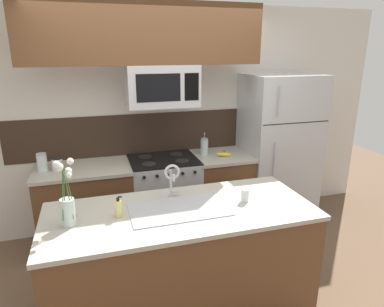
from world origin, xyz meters
name	(u,v)px	position (x,y,z in m)	size (l,w,h in m)	color
ground_plane	(185,277)	(0.00, 0.00, 0.00)	(10.00, 10.00, 0.00)	brown
rear_partition	(180,118)	(0.30, 1.28, 1.30)	(5.20, 0.10, 2.60)	silver
splash_band	(157,133)	(0.00, 1.22, 1.15)	(3.36, 0.01, 0.48)	#332319
back_counter_left	(87,206)	(-0.87, 0.90, 0.46)	(1.01, 0.65, 0.91)	brown
back_counter_right	(220,190)	(0.70, 0.90, 0.46)	(0.68, 0.65, 0.91)	brown
stove_range	(164,196)	(0.00, 0.90, 0.46)	(0.76, 0.64, 0.93)	#B7BABF
microwave	(162,86)	(0.00, 0.88, 1.74)	(0.74, 0.40, 0.43)	#B7BABF
upper_cabinet_band	(144,33)	(-0.17, 0.85, 2.26)	(2.38, 0.34, 0.60)	brown
refrigerator	(277,149)	(1.46, 0.92, 0.91)	(0.87, 0.74, 1.83)	#B7BABF
storage_jar_tall	(42,162)	(-1.26, 0.90, 1.00)	(0.10, 0.10, 0.19)	silver
storage_jar_medium	(57,164)	(-1.12, 0.89, 0.98)	(0.11, 0.11, 0.13)	silver
banana_bunch	(224,154)	(0.71, 0.84, 0.93)	(0.19, 0.12, 0.08)	yellow
french_press	(204,147)	(0.51, 0.96, 1.01)	(0.09, 0.09, 0.27)	silver
island_counter	(182,259)	(-0.13, -0.35, 0.46)	(2.10, 0.88, 0.91)	brown
kitchen_sink	(179,218)	(-0.15, -0.35, 0.84)	(0.76, 0.44, 0.16)	#ADAFB5
sink_faucet	(172,176)	(-0.15, -0.13, 1.11)	(0.14, 0.14, 0.31)	#B7BABF
dish_soap_bottle	(118,208)	(-0.61, -0.33, 0.98)	(0.06, 0.05, 0.16)	#DBCC75
drinking_glass	(245,195)	(0.41, -0.36, 0.96)	(0.07, 0.07, 0.11)	silver
flower_vase	(68,205)	(-0.95, -0.36, 1.07)	(0.13, 0.17, 0.50)	silver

